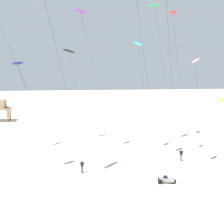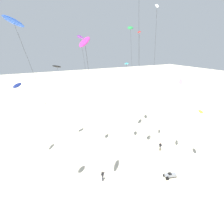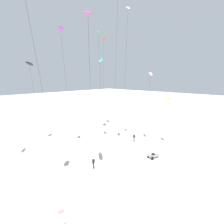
{
  "view_description": "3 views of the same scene",
  "coord_description": "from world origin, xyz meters",
  "px_view_note": "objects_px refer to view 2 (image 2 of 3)",
  "views": [
    {
      "loc": [
        -2.0,
        -31.64,
        12.93
      ],
      "look_at": [
        2.71,
        8.26,
        6.73
      ],
      "focal_mm": 47.72,
      "sensor_mm": 36.0,
      "label": 1
    },
    {
      "loc": [
        -13.49,
        -21.41,
        19.61
      ],
      "look_at": [
        1.57,
        6.1,
        9.41
      ],
      "focal_mm": 34.82,
      "sensor_mm": 36.0,
      "label": 2
    },
    {
      "loc": [
        -19.19,
        -17.31,
        13.26
      ],
      "look_at": [
        4.72,
        5.58,
        7.24
      ],
      "focal_mm": 32.12,
      "sensor_mm": 36.0,
      "label": 3
    }
  ],
  "objects_px": {
    "kite_black": "(57,67)",
    "kite_pink": "(181,84)",
    "kite_yellow": "(201,112)",
    "kite_flyer_nearest": "(160,146)",
    "kite_white": "(157,11)",
    "kite_navy": "(18,86)",
    "kite_green": "(130,29)",
    "kite_blue": "(15,24)",
    "kite_cyan": "(127,65)",
    "kite_purple": "(81,39)",
    "kite_flyer_middle": "(103,175)",
    "kite_magenta": "(85,43)",
    "kite_red": "(139,33)",
    "beach_buggy": "(170,175)"
  },
  "relations": [
    {
      "from": "kite_red",
      "to": "beach_buggy",
      "type": "height_order",
      "value": "kite_red"
    },
    {
      "from": "kite_pink",
      "to": "kite_navy",
      "type": "bearing_deg",
      "value": 155.18
    },
    {
      "from": "kite_black",
      "to": "kite_yellow",
      "type": "bearing_deg",
      "value": -45.52
    },
    {
      "from": "kite_green",
      "to": "kite_pink",
      "type": "bearing_deg",
      "value": -77.84
    },
    {
      "from": "kite_black",
      "to": "beach_buggy",
      "type": "height_order",
      "value": "kite_black"
    },
    {
      "from": "kite_green",
      "to": "kite_red",
      "type": "bearing_deg",
      "value": 33.58
    },
    {
      "from": "kite_green",
      "to": "kite_flyer_nearest",
      "type": "height_order",
      "value": "kite_green"
    },
    {
      "from": "kite_yellow",
      "to": "beach_buggy",
      "type": "height_order",
      "value": "kite_yellow"
    },
    {
      "from": "kite_pink",
      "to": "kite_purple",
      "type": "distance_m",
      "value": 16.86
    },
    {
      "from": "kite_yellow",
      "to": "kite_flyer_middle",
      "type": "relative_size",
      "value": 5.62
    },
    {
      "from": "kite_blue",
      "to": "kite_cyan",
      "type": "xyz_separation_m",
      "value": [
        17.86,
        9.5,
        -5.26
      ]
    },
    {
      "from": "kite_blue",
      "to": "kite_flyer_nearest",
      "type": "xyz_separation_m",
      "value": [
        23.21,
        5.58,
        -20.22
      ]
    },
    {
      "from": "kite_black",
      "to": "kite_red",
      "type": "bearing_deg",
      "value": -4.84
    },
    {
      "from": "kite_navy",
      "to": "kite_purple",
      "type": "bearing_deg",
      "value": -17.24
    },
    {
      "from": "kite_cyan",
      "to": "kite_flyer_nearest",
      "type": "xyz_separation_m",
      "value": [
        5.35,
        -3.92,
        -14.96
      ]
    },
    {
      "from": "kite_cyan",
      "to": "beach_buggy",
      "type": "relative_size",
      "value": 7.72
    },
    {
      "from": "kite_black",
      "to": "kite_magenta",
      "type": "xyz_separation_m",
      "value": [
        -1.88,
        -18.49,
        4.23
      ]
    },
    {
      "from": "kite_flyer_nearest",
      "to": "kite_flyer_middle",
      "type": "bearing_deg",
      "value": -167.04
    },
    {
      "from": "kite_blue",
      "to": "kite_purple",
      "type": "bearing_deg",
      "value": 45.02
    },
    {
      "from": "kite_navy",
      "to": "kite_blue",
      "type": "xyz_separation_m",
      "value": [
        -0.66,
        -12.81,
        7.88
      ]
    },
    {
      "from": "kite_purple",
      "to": "kite_cyan",
      "type": "bearing_deg",
      "value": -3.16
    },
    {
      "from": "kite_magenta",
      "to": "kite_red",
      "type": "bearing_deg",
      "value": 42.41
    },
    {
      "from": "kite_green",
      "to": "kite_flyer_nearest",
      "type": "relative_size",
      "value": 13.51
    },
    {
      "from": "kite_green",
      "to": "kite_yellow",
      "type": "bearing_deg",
      "value": -72.09
    },
    {
      "from": "kite_black",
      "to": "beach_buggy",
      "type": "distance_m",
      "value": 26.5
    },
    {
      "from": "kite_magenta",
      "to": "kite_purple",
      "type": "relative_size",
      "value": 0.98
    },
    {
      "from": "kite_cyan",
      "to": "kite_flyer_middle",
      "type": "xyz_separation_m",
      "value": [
        -8.26,
        -7.05,
        -14.96
      ]
    },
    {
      "from": "kite_red",
      "to": "kite_purple",
      "type": "bearing_deg",
      "value": -158.14
    },
    {
      "from": "kite_magenta",
      "to": "kite_yellow",
      "type": "distance_m",
      "value": 22.0
    },
    {
      "from": "kite_pink",
      "to": "kite_flyer_middle",
      "type": "height_order",
      "value": "kite_pink"
    },
    {
      "from": "kite_green",
      "to": "kite_magenta",
      "type": "xyz_separation_m",
      "value": [
        -14.88,
        -14.54,
        -2.36
      ]
    },
    {
      "from": "kite_green",
      "to": "kite_white",
      "type": "relative_size",
      "value": 0.9
    },
    {
      "from": "kite_yellow",
      "to": "kite_flyer_nearest",
      "type": "height_order",
      "value": "kite_yellow"
    },
    {
      "from": "kite_white",
      "to": "kite_navy",
      "type": "xyz_separation_m",
      "value": [
        -19.42,
        7.74,
        -10.69
      ]
    },
    {
      "from": "kite_green",
      "to": "kite_purple",
      "type": "bearing_deg",
      "value": -162.72
    },
    {
      "from": "kite_yellow",
      "to": "kite_red",
      "type": "height_order",
      "value": "kite_red"
    },
    {
      "from": "kite_magenta",
      "to": "kite_yellow",
      "type": "xyz_separation_m",
      "value": [
        19.36,
        0.69,
        -10.42
      ]
    },
    {
      "from": "kite_black",
      "to": "kite_pink",
      "type": "height_order",
      "value": "kite_black"
    },
    {
      "from": "kite_magenta",
      "to": "beach_buggy",
      "type": "bearing_deg",
      "value": -2.77
    },
    {
      "from": "kite_white",
      "to": "kite_flyer_middle",
      "type": "height_order",
      "value": "kite_white"
    },
    {
      "from": "kite_navy",
      "to": "kite_blue",
      "type": "distance_m",
      "value": 15.06
    },
    {
      "from": "kite_blue",
      "to": "beach_buggy",
      "type": "distance_m",
      "value": 28.05
    },
    {
      "from": "kite_red",
      "to": "kite_green",
      "type": "bearing_deg",
      "value": -146.42
    },
    {
      "from": "kite_yellow",
      "to": "kite_white",
      "type": "bearing_deg",
      "value": 134.37
    },
    {
      "from": "kite_blue",
      "to": "kite_flyer_nearest",
      "type": "distance_m",
      "value": 31.28
    },
    {
      "from": "kite_black",
      "to": "kite_magenta",
      "type": "bearing_deg",
      "value": -95.81
    },
    {
      "from": "kite_black",
      "to": "kite_green",
      "type": "relative_size",
      "value": 0.7
    },
    {
      "from": "kite_flyer_middle",
      "to": "kite_green",
      "type": "bearing_deg",
      "value": 43.78
    },
    {
      "from": "kite_red",
      "to": "kite_blue",
      "type": "bearing_deg",
      "value": -147.34
    },
    {
      "from": "kite_magenta",
      "to": "kite_flyer_middle",
      "type": "height_order",
      "value": "kite_magenta"
    }
  ]
}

